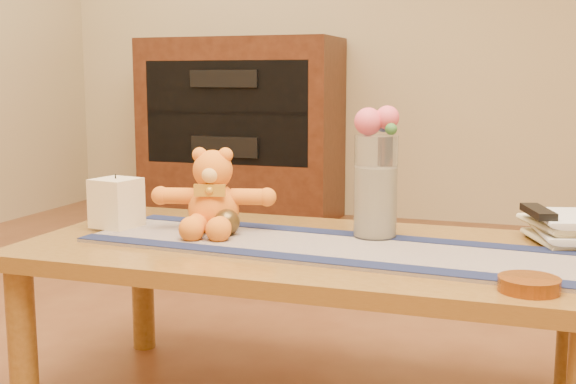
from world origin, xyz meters
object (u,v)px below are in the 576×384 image
(pillar_candle, at_px, (116,203))
(glass_vase, at_px, (376,187))
(bronze_ball, at_px, (227,222))
(book_bottom, at_px, (535,240))
(amber_dish, at_px, (529,284))
(teddy_bear, at_px, (213,192))
(tv_remote, at_px, (538,212))

(pillar_candle, bearing_deg, glass_vase, 8.11)
(bronze_ball, distance_m, book_bottom, 0.78)
(pillar_candle, distance_m, bronze_ball, 0.33)
(pillar_candle, height_order, amber_dish, pillar_candle)
(teddy_bear, xyz_separation_m, book_bottom, (0.81, 0.14, -0.10))
(pillar_candle, height_order, book_bottom, pillar_candle)
(glass_vase, relative_size, book_bottom, 1.17)
(pillar_candle, relative_size, glass_vase, 0.51)
(bronze_ball, xyz_separation_m, tv_remote, (0.76, 0.17, 0.04))
(bronze_ball, xyz_separation_m, book_bottom, (0.76, 0.18, -0.03))
(teddy_bear, xyz_separation_m, glass_vase, (0.42, 0.06, 0.03))
(pillar_candle, xyz_separation_m, glass_vase, (0.70, 0.10, 0.06))
(glass_vase, xyz_separation_m, amber_dish, (0.38, -0.36, -0.12))
(teddy_bear, relative_size, glass_vase, 1.19)
(book_bottom, xyz_separation_m, tv_remote, (0.00, -0.01, 0.07))
(teddy_bear, distance_m, pillar_candle, 0.28)
(tv_remote, bearing_deg, book_bottom, 90.00)
(pillar_candle, xyz_separation_m, book_bottom, (1.09, 0.17, -0.06))
(pillar_candle, relative_size, amber_dish, 1.11)
(teddy_bear, xyz_separation_m, pillar_candle, (-0.27, -0.04, -0.04))
(glass_vase, bearing_deg, teddy_bear, -171.73)
(teddy_bear, relative_size, bronze_ball, 4.54)
(teddy_bear, distance_m, tv_remote, 0.83)
(tv_remote, bearing_deg, pillar_candle, 171.09)
(teddy_bear, distance_m, glass_vase, 0.43)
(teddy_bear, bearing_deg, amber_dish, -34.10)
(tv_remote, xyz_separation_m, amber_dish, (-0.01, -0.42, -0.07))
(pillar_candle, bearing_deg, amber_dish, -13.50)
(pillar_candle, distance_m, amber_dish, 1.11)
(bronze_ball, relative_size, tv_remote, 0.43)
(teddy_bear, relative_size, book_bottom, 1.39)
(glass_vase, distance_m, book_bottom, 0.42)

